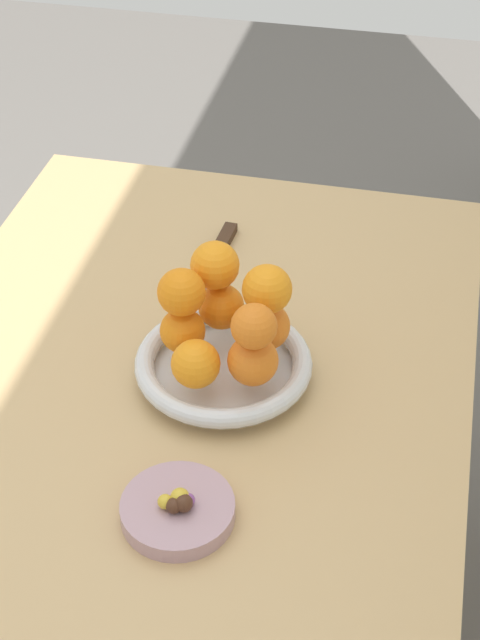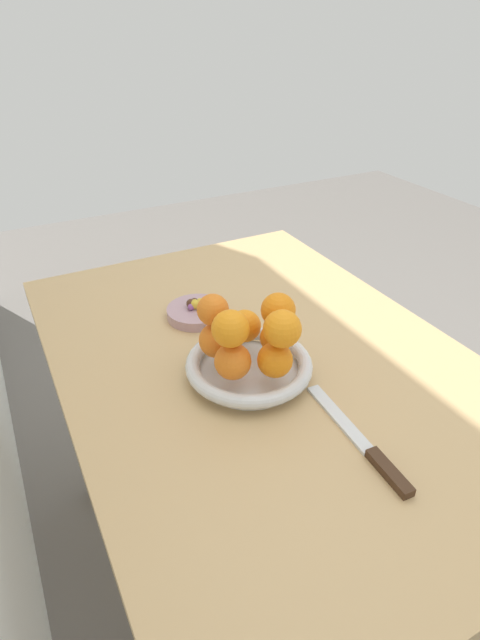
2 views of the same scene
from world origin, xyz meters
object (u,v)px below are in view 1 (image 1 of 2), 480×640
Objects in this scene: candy_ball_1 at (165,502)px; orange_0 at (221,306)px; candy_ball_0 at (184,503)px; orange_3 at (253,360)px; candy_ball_3 at (180,503)px; candy_dish at (178,510)px; dining_table at (179,438)px; fruit_bowl at (224,366)px; orange_2 at (196,364)px; orange_7 at (254,326)px; orange_1 at (179,330)px; orange_5 at (184,293)px; candy_ball_4 at (174,506)px; orange_8 at (215,265)px; candy_ball_2 at (180,497)px; knife at (212,265)px; orange_6 at (267,289)px; orange_4 at (266,326)px; candy_ball_5 at (188,500)px.

orange_0 is at bearing -178.48° from candy_ball_1.
candy_ball_1 is at bearing -87.77° from candy_ball_0.
candy_ball_3 is at bearing -10.84° from orange_3.
candy_dish is at bearing -122.90° from candy_ball_0.
fruit_bowl reaches higher than dining_table.
orange_7 is (-0.01, 0.07, 0.06)m from orange_2.
orange_1 is 0.06m from orange_5.
candy_ball_4 is at bearing 70.41° from candy_ball_1.
orange_8 is 0.32m from candy_ball_2.
orange_7 reaches higher than orange_3.
orange_7 reaches higher than dining_table.
candy_ball_2 is 0.48m from knife.
fruit_bowl is 3.75× the size of orange_2.
fruit_bowl is at bearing 15.63° from orange_0.
orange_2 is 2.95× the size of candy_ball_0.
orange_0 is at bearing 144.59° from orange_1.
orange_8 is 0.33m from candy_ball_1.
candy_dish is at bearing -10.17° from orange_6.
orange_4 is 0.10m from orange_8.
orange_6 is 3.47× the size of candy_ball_4.
fruit_bowl is 11.04× the size of candy_ball_0.
orange_7 is at bearing 63.63° from orange_5.
candy_dish is at bearing -140.05° from candy_ball_3.
orange_2 is 0.11m from orange_4.
orange_8 is 0.33m from candy_ball_4.
dining_table is at bearing -5.27° from orange_5.
orange_6 is at bearing 63.98° from orange_0.
orange_4 is (-0.07, 0.10, 0.16)m from dining_table.
dining_table is at bearing -162.19° from candy_ball_0.
orange_7 is (-0.19, 0.05, 0.12)m from candy_dish.
orange_1 reaches higher than dining_table.
candy_ball_0 reaches higher than candy_ball_5.
candy_ball_3 is at bearing 6.08° from orange_8.
orange_3 is 0.14m from orange_8.
candy_ball_5 is 0.06× the size of knife.
orange_6 is at bearing 170.48° from candy_ball_2.
orange_5 is 0.28m from candy_ball_3.
candy_ball_2 reaches higher than dining_table.
orange_2 is 0.14m from orange_8.
orange_3 and orange_4 have the same top height.
candy_ball_1 is 1.13× the size of candy_ball_5.
orange_2 is 0.97× the size of orange_3.
orange_0 reaches higher than fruit_bowl.
orange_7 is 0.23m from candy_ball_1.
orange_1 is at bearing -173.58° from dining_table.
orange_7 is at bearing 169.61° from candy_ball_0.
orange_5 reaches higher than dining_table.
orange_5 is at bearing -167.69° from candy_dish.
candy_ball_0 reaches higher than candy_dish.
candy_ball_5 is at bearing 11.59° from orange_2.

